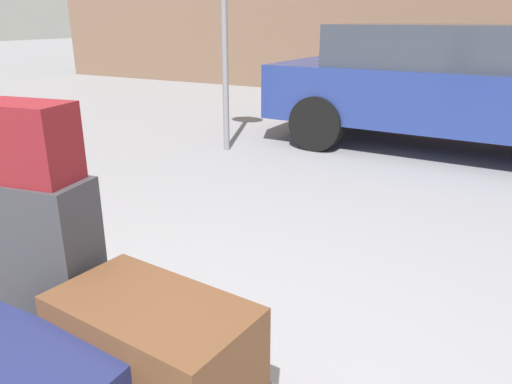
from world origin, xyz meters
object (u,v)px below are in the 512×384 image
object	(u,v)px
duffel_bag_brown_front_right	(154,349)
parked_car	(457,85)
duffel_bag_maroon_topmost_pile	(26,142)
suitcase_charcoal_front_left	(45,261)
no_parking_sign	(224,14)

from	to	relation	value
duffel_bag_brown_front_right	parked_car	distance (m)	5.19
duffel_bag_maroon_topmost_pile	duffel_bag_brown_front_right	bearing A→B (deg)	-16.17
suitcase_charcoal_front_left	duffel_bag_brown_front_right	bearing A→B (deg)	-16.23
duffel_bag_maroon_topmost_pile	no_parking_sign	size ratio (longest dim) A/B	0.13
duffel_bag_maroon_topmost_pile	no_parking_sign	world-z (taller)	no_parking_sign
duffel_bag_brown_front_right	no_parking_sign	xyz separation A→B (m)	(-2.12, 3.89, 1.01)
no_parking_sign	parked_car	bearing A→B (deg)	28.93
suitcase_charcoal_front_left	no_parking_sign	xyz separation A→B (m)	(-1.58, 3.82, 0.87)
duffel_bag_maroon_topmost_pile	no_parking_sign	xyz separation A→B (m)	(-1.58, 3.82, 0.42)
parked_car	no_parking_sign	xyz separation A→B (m)	(-2.33, -1.29, 0.76)
duffel_bag_brown_front_right	parked_car	world-z (taller)	parked_car
duffel_bag_brown_front_right	duffel_bag_maroon_topmost_pile	xyz separation A→B (m)	(-0.55, 0.07, 0.59)
parked_car	duffel_bag_maroon_topmost_pile	bearing A→B (deg)	-98.42
parked_car	no_parking_sign	size ratio (longest dim) A/B	1.77
duffel_bag_brown_front_right	no_parking_sign	size ratio (longest dim) A/B	0.26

